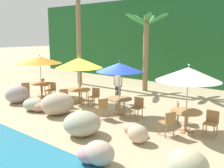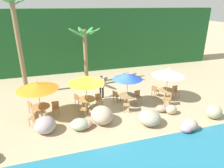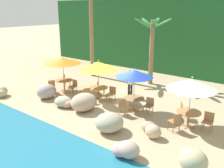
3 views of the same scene
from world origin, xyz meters
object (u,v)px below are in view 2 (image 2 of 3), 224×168
object	(u,v)px
chair_orange_left	(35,117)
chair_yellow_inland	(78,99)
chair_white_inland	(155,90)
chair_yellow_seaward	(99,99)
umbrella_yellow	(86,80)
dining_table_blue	(127,97)
chair_blue_inland	(116,95)
palm_tree_nearest	(17,33)
chair_blue_seaward	(138,96)
umbrella_white	(168,72)
chair_white_left	(169,98)
chair_yellow_left	(85,108)
umbrella_blue	(128,76)
chair_orange_seaward	(56,107)
chair_blue_left	(128,104)
chair_orange_inland	(32,106)
dining_table_white	(166,92)
waiter_in_white	(102,85)
umbrella_orange	(37,86)
dining_table_yellow	(87,101)
chair_white_seaward	(175,91)
palm_tree_second	(85,46)
dining_table_orange	(41,108)

from	to	relation	value
chair_orange_left	chair_yellow_inland	xyz separation A→B (m)	(2.62, 1.71, 0.00)
chair_white_inland	chair_yellow_seaward	bearing A→B (deg)	-176.45
umbrella_yellow	dining_table_blue	bearing A→B (deg)	-5.00
chair_yellow_seaward	chair_blue_inland	world-z (taller)	same
chair_blue_inland	palm_tree_nearest	xyz separation A→B (m)	(-6.09, 3.37, 4.05)
chair_blue_seaward	chair_blue_inland	bearing A→B (deg)	159.72
umbrella_white	chair_white_left	bearing A→B (deg)	-108.15
umbrella_yellow	chair_white_inland	bearing A→B (deg)	5.16
chair_blue_seaward	chair_white_left	world-z (taller)	same
chair_yellow_left	umbrella_blue	world-z (taller)	umbrella_blue
chair_orange_seaward	umbrella_yellow	world-z (taller)	umbrella_yellow
chair_orange_left	chair_blue_seaward	xyz separation A→B (m)	(6.63, 0.94, 0.00)
umbrella_blue	chair_blue_left	xyz separation A→B (m)	(-0.25, -0.82, -1.55)
umbrella_white	chair_white_inland	distance (m)	1.77
chair_orange_seaward	chair_blue_inland	distance (m)	4.12
chair_orange_inland	dining_table_white	size ratio (longest dim) A/B	0.79
chair_white_inland	palm_tree_nearest	distance (m)	10.50
chair_yellow_inland	umbrella_blue	size ratio (longest dim) A/B	0.37
waiter_in_white	dining_table_white	bearing A→B (deg)	-20.44
umbrella_orange	umbrella_blue	xyz separation A→B (m)	(5.48, -0.01, 0.03)
dining_table_white	waiter_in_white	bearing A→B (deg)	159.56
umbrella_blue	chair_blue_left	world-z (taller)	umbrella_blue
chair_orange_seaward	chair_white_left	size ratio (longest dim) A/B	1.00
dining_table_blue	chair_orange_seaward	bearing A→B (deg)	179.23
chair_orange_inland	chair_white_inland	size ratio (longest dim) A/B	1.00
chair_orange_seaward	chair_yellow_seaward	distance (m)	2.83
umbrella_blue	chair_blue_seaward	world-z (taller)	umbrella_blue
dining_table_blue	chair_blue_seaward	distance (m)	0.86
umbrella_yellow	dining_table_yellow	size ratio (longest dim) A/B	2.19
umbrella_blue	chair_white_inland	distance (m)	2.98
chair_yellow_inland	waiter_in_white	world-z (taller)	waiter_in_white
chair_orange_inland	umbrella_blue	world-z (taller)	umbrella_blue
umbrella_yellow	chair_white_seaward	distance (m)	6.66
chair_yellow_left	dining_table_blue	xyz separation A→B (m)	(2.92, 0.58, 0.10)
umbrella_blue	dining_table_white	size ratio (longest dim) A/B	2.15
chair_blue_seaward	umbrella_yellow	bearing A→B (deg)	178.56
chair_white_inland	waiter_in_white	size ratio (longest dim) A/B	0.51
chair_orange_left	chair_blue_inland	xyz separation A→B (m)	(5.24, 1.45, 0.00)
chair_blue_inland	palm_tree_second	bearing A→B (deg)	106.62
umbrella_yellow	waiter_in_white	world-z (taller)	umbrella_yellow
chair_orange_inland	chair_orange_left	distance (m)	1.47
dining_table_orange	palm_tree_nearest	distance (m)	5.76
chair_yellow_seaward	chair_orange_inland	bearing A→B (deg)	176.95
umbrella_orange	chair_white_inland	world-z (taller)	umbrella_orange
chair_yellow_seaward	chair_yellow_inland	xyz separation A→B (m)	(-1.35, 0.49, 0.00)
chair_yellow_left	umbrella_white	distance (m)	6.13
palm_tree_second	chair_yellow_left	bearing A→B (deg)	-101.23
dining_table_orange	chair_blue_seaward	xyz separation A→B (m)	(6.32, 0.14, -0.10)
umbrella_orange	chair_white_inland	xyz separation A→B (m)	(7.94, 0.69, -1.52)
umbrella_orange	dining_table_orange	world-z (taller)	umbrella_orange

